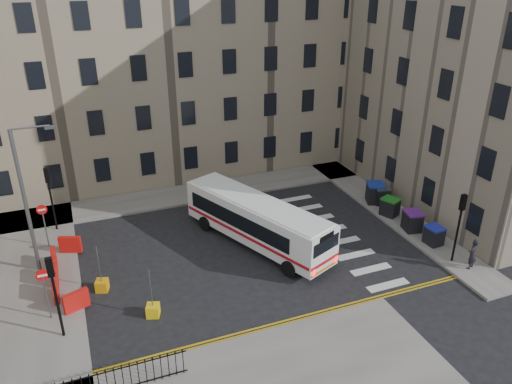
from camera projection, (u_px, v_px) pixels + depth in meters
ground at (273, 245)px, 29.92m from camera, size 120.00×120.00×0.00m
pavement_north at (147, 201)px, 35.14m from camera, size 36.00×3.20×0.15m
pavement_east at (365, 193)px, 36.24m from camera, size 2.40×26.00×0.15m
pavement_west at (20, 285)px, 26.08m from camera, size 6.00×22.00×0.15m
terrace_north at (106, 62)px, 36.99m from camera, size 38.30×10.80×17.20m
corner_east at (487, 48)px, 36.35m from camera, size 17.80×24.30×19.20m
traffic_light_east at (460, 218)px, 26.92m from camera, size 0.28×0.22×4.10m
traffic_light_nw at (49, 190)px, 30.20m from camera, size 0.28×0.22×4.10m
traffic_light_sw at (54, 285)px, 21.35m from camera, size 0.28×0.22×4.10m
streetlamp at (25, 201)px, 25.45m from camera, size 0.50×0.22×8.14m
no_entry_north at (43, 217)px, 28.68m from camera, size 0.60×0.08×3.00m
no_entry_south at (44, 284)px, 22.78m from camera, size 0.60×0.08×3.00m
roadworks_barriers at (62, 272)px, 26.14m from camera, size 1.66×6.26×1.00m
bus at (257, 220)px, 29.35m from camera, size 6.15×10.34×2.80m
wheelie_bin_a at (434, 235)px, 29.49m from camera, size 0.97×1.09×1.13m
wheelie_bin_b at (412, 221)px, 30.97m from camera, size 1.19×1.31×1.26m
wheelie_bin_c at (390, 207)px, 32.80m from camera, size 1.30×1.37×1.20m
wheelie_bin_d at (381, 195)px, 34.44m from camera, size 1.23×1.33×1.24m
wheelie_bin_e at (375, 193)px, 34.55m from camera, size 1.49×1.58×1.39m
pedestrian at (473, 254)px, 27.02m from camera, size 0.77×0.66×1.80m
bollard_yellow at (102, 285)px, 25.67m from camera, size 0.76×0.76×0.60m
bollard_chevron at (153, 310)px, 23.85m from camera, size 0.77×0.77×0.60m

